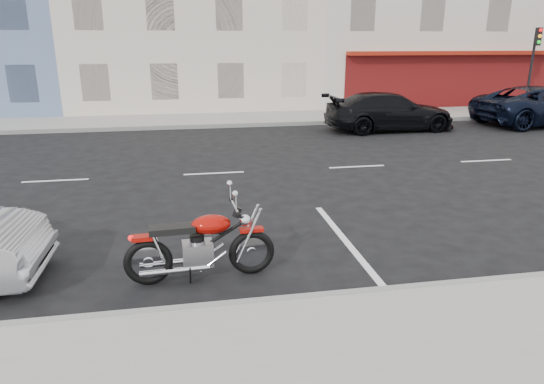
# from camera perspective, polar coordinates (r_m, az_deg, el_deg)

# --- Properties ---
(ground) EXTENTS (120.00, 120.00, 0.00)m
(ground) POSITION_cam_1_polar(r_m,az_deg,el_deg) (13.29, 1.80, 2.61)
(ground) COLOR black
(ground) RESTS_ON ground
(sidewalk_far) EXTENTS (80.00, 3.40, 0.15)m
(sidewalk_far) POSITION_cam_1_polar(r_m,az_deg,el_deg) (21.64, -16.39, 7.91)
(sidewalk_far) COLOR gray
(sidewalk_far) RESTS_ON ground
(curb_near) EXTENTS (80.00, 0.12, 0.16)m
(curb_near) POSITION_cam_1_polar(r_m,az_deg,el_deg) (6.88, -29.23, -13.90)
(curb_near) COLOR gray
(curb_near) RESTS_ON ground
(curb_far) EXTENTS (80.00, 0.12, 0.16)m
(curb_far) POSITION_cam_1_polar(r_m,az_deg,el_deg) (19.97, -16.86, 7.14)
(curb_far) COLOR gray
(curb_far) RESTS_ON ground
(traffic_light) EXTENTS (0.26, 0.30, 3.80)m
(traffic_light) POSITION_cam_1_polar(r_m,az_deg,el_deg) (26.45, 28.39, 13.61)
(traffic_light) COLOR black
(traffic_light) RESTS_ON sidewalk_far
(fire_hydrant) EXTENTS (0.20, 0.20, 0.72)m
(fire_hydrant) POSITION_cam_1_polar(r_m,az_deg,el_deg) (25.84, 24.87, 9.49)
(fire_hydrant) COLOR beige
(fire_hydrant) RESTS_ON sidewalk_far
(motorcycle) EXTENTS (2.22, 0.73, 1.11)m
(motorcycle) POSITION_cam_1_polar(r_m,az_deg,el_deg) (7.30, -2.20, -5.95)
(motorcycle) COLOR black
(motorcycle) RESTS_ON ground
(suv_far) EXTENTS (5.96, 3.19, 1.59)m
(suv_far) POSITION_cam_1_polar(r_m,az_deg,el_deg) (23.33, 29.23, 8.86)
(suv_far) COLOR black
(suv_far) RESTS_ON ground
(car_far) EXTENTS (5.12, 2.20, 1.47)m
(car_far) POSITION_cam_1_polar(r_m,az_deg,el_deg) (19.68, 13.64, 9.18)
(car_far) COLOR black
(car_far) RESTS_ON ground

